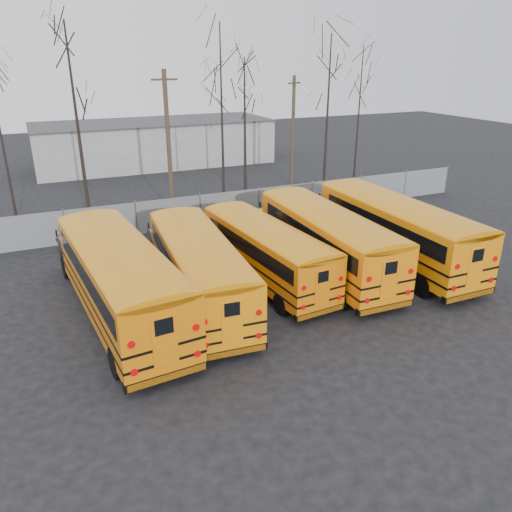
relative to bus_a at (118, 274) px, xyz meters
name	(u,v)px	position (x,y,z in m)	size (l,w,h in m)	color
ground	(290,307)	(6.69, -1.96, -1.99)	(120.00, 120.00, 0.00)	black
fence	(201,211)	(6.69, 10.04, -0.99)	(40.00, 0.04, 2.00)	gray
distant_building	(155,143)	(8.69, 30.04, 0.01)	(22.00, 8.00, 4.00)	#B5B5B0
bus_a	(118,274)	(0.00, 0.00, 0.00)	(3.83, 12.31, 3.39)	black
bus_b	(198,264)	(3.30, 0.08, -0.16)	(3.43, 11.30, 3.12)	black
bus_c	(264,247)	(6.84, 1.02, -0.29)	(3.25, 10.50, 2.90)	black
bus_d	(325,235)	(9.97, 0.76, -0.08)	(3.01, 11.70, 3.25)	black
bus_e	(394,225)	(13.81, 0.39, 0.00)	(2.90, 12.18, 3.40)	black
utility_pole_left	(169,143)	(5.77, 13.29, 2.75)	(1.64, 0.29, 9.22)	#483628
utility_pole_right	(293,130)	(17.08, 17.46, 2.40)	(1.43, 0.74, 8.53)	#453827
tree_2	(3,146)	(-3.88, 15.28, 2.95)	(0.26, 0.26, 9.88)	black
tree_3	(79,134)	(0.22, 11.67, 3.89)	(0.26, 0.26, 11.76)	black
tree_4	(222,124)	(9.05, 12.14, 3.94)	(0.26, 0.26, 11.85)	black
tree_5	(245,129)	(12.15, 15.72, 2.96)	(0.26, 0.26, 9.90)	black
tree_6	(327,120)	(17.37, 12.88, 3.70)	(0.26, 0.26, 11.37)	black
tree_7	(358,119)	(21.39, 14.73, 3.36)	(0.26, 0.26, 10.69)	black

